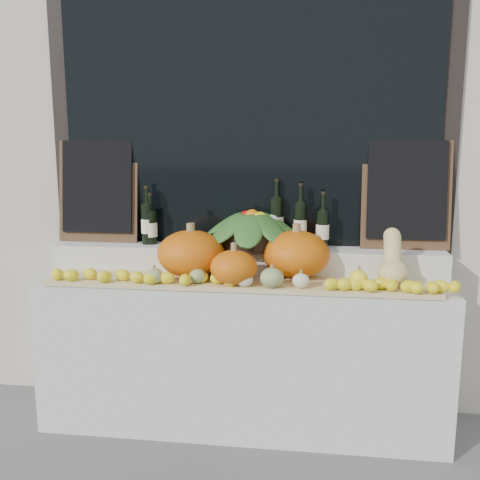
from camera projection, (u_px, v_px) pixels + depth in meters
The scene contains 18 objects.
storefront_facade at pixel (256, 49), 3.49m from camera, with size 7.00×0.94×4.50m.
display_sill at pixel (242, 352), 3.12m from camera, with size 2.30×0.55×0.88m, color silver.
rear_tier at pixel (245, 260), 3.17m from camera, with size 2.30×0.25×0.16m, color silver.
straw_bedding at pixel (239, 283), 2.92m from camera, with size 2.10×0.32×0.03m, color tan.
pumpkin_left at pixel (191, 253), 2.99m from camera, with size 0.38×0.38×0.26m, color orange.
pumpkin_right at pixel (296, 254), 2.97m from camera, with size 0.37×0.37×0.26m, color orange.
pumpkin_center at pixel (234, 267), 2.82m from camera, with size 0.25×0.25×0.18m, color orange.
butternut_squash at pixel (393, 263), 2.80m from camera, with size 0.16×0.21×0.30m.
decorative_gourds at pixel (255, 277), 2.79m from camera, with size 1.17×0.14×0.14m.
lemon_heap at pixel (236, 280), 2.80m from camera, with size 2.20×0.16×0.06m, color yellow, non-canonical shape.
produce_bowl at pixel (252, 229), 3.12m from camera, with size 0.62×0.62×0.23m.
wine_bottle_far_left at pixel (148, 224), 3.22m from camera, with size 0.08×0.08×0.35m.
wine_bottle_near_left at pixel (151, 227), 3.22m from camera, with size 0.08×0.08×0.31m.
wine_bottle_tall at pixel (276, 221), 3.17m from camera, with size 0.08×0.08×0.40m.
wine_bottle_near_right at pixel (300, 224), 3.11m from camera, with size 0.08×0.08×0.38m.
wine_bottle_far_right at pixel (323, 229), 3.08m from camera, with size 0.08×0.08×0.33m.
chalkboard_left at pixel (98, 189), 3.28m from camera, with size 0.50×0.11×0.62m.
chalkboard_right at pixel (406, 193), 3.04m from camera, with size 0.50×0.11×0.62m.
Camera 1 is at (0.38, -1.40, 1.65)m, focal length 40.00 mm.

